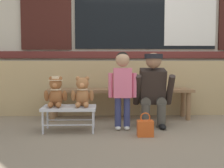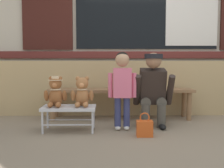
% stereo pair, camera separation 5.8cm
% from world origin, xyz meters
% --- Properties ---
extents(ground_plane, '(60.00, 60.00, 0.00)m').
position_xyz_m(ground_plane, '(0.00, 0.00, 0.00)').
color(ground_plane, '#84725B').
extents(brick_low_wall, '(6.83, 0.25, 0.85)m').
position_xyz_m(brick_low_wall, '(0.00, 1.43, 0.42)').
color(brick_low_wall, tan).
rests_on(brick_low_wall, ground).
extents(shop_facade, '(6.97, 0.26, 3.54)m').
position_xyz_m(shop_facade, '(0.00, 1.94, 1.77)').
color(shop_facade, beige).
rests_on(shop_facade, ground).
extents(wooden_bench_long, '(2.10, 0.40, 0.44)m').
position_xyz_m(wooden_bench_long, '(-0.48, 1.06, 0.37)').
color(wooden_bench_long, '#8E6642').
rests_on(wooden_bench_long, ground).
extents(small_display_bench, '(0.64, 0.36, 0.30)m').
position_xyz_m(small_display_bench, '(-1.14, 0.31, 0.27)').
color(small_display_bench, silver).
rests_on(small_display_bench, ground).
extents(teddy_bear_with_hat, '(0.28, 0.27, 0.36)m').
position_xyz_m(teddy_bear_with_hat, '(-1.30, 0.32, 0.47)').
color(teddy_bear_with_hat, '#93562D').
rests_on(teddy_bear_with_hat, small_display_bench).
extents(teddy_bear_plain, '(0.28, 0.26, 0.36)m').
position_xyz_m(teddy_bear_plain, '(-0.98, 0.32, 0.46)').
color(teddy_bear_plain, '#A86B3D').
rests_on(teddy_bear_plain, small_display_bench).
extents(child_standing, '(0.35, 0.18, 0.96)m').
position_xyz_m(child_standing, '(-0.49, 0.37, 0.59)').
color(child_standing, navy).
rests_on(child_standing, ground).
extents(adult_crouching, '(0.50, 0.49, 0.95)m').
position_xyz_m(adult_crouching, '(-0.08, 0.54, 0.48)').
color(adult_crouching, '#4C473D').
rests_on(adult_crouching, ground).
extents(handbag_on_ground, '(0.18, 0.11, 0.27)m').
position_xyz_m(handbag_on_ground, '(-0.26, 0.03, 0.10)').
color(handbag_on_ground, '#DB561E').
rests_on(handbag_on_ground, ground).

